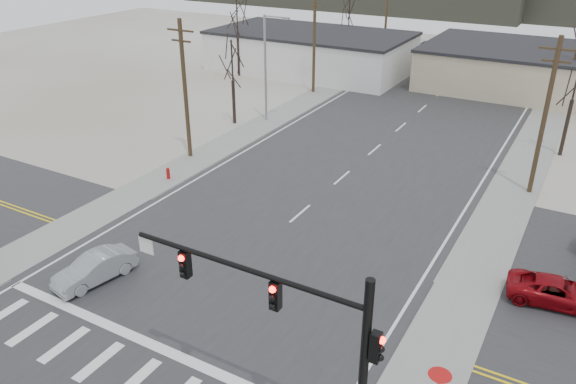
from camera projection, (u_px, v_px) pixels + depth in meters
name	position (u px, v px, depth m)	size (l,w,h in m)	color
ground	(222.00, 281.00, 27.44)	(140.00, 140.00, 0.00)	silver
main_road	(348.00, 173.00, 39.17)	(18.00, 110.00, 0.05)	#28282B
cross_road	(222.00, 281.00, 27.44)	(90.00, 10.00, 0.04)	#28282B
sidewalk_left	(258.00, 127.00, 47.78)	(3.00, 90.00, 0.06)	gray
sidewalk_right	(520.00, 178.00, 38.36)	(3.00, 90.00, 0.06)	gray
traffic_signal_mast	(307.00, 331.00, 17.04)	(8.95, 0.43, 7.20)	black
fire_hydrant	(168.00, 173.00, 38.04)	(0.24, 0.24, 0.87)	#A50C0C
yield_sign	(439.00, 381.00, 18.69)	(0.80, 0.80, 2.35)	gray
building_left_far	(311.00, 51.00, 64.85)	(22.30, 12.30, 4.50)	silver
building_right_far	(558.00, 72.00, 56.47)	(26.30, 14.30, 4.30)	#BBB28F
upole_left_b	(185.00, 88.00, 39.66)	(2.20, 0.30, 10.00)	#3F2F1D
upole_left_c	(314.00, 40.00, 55.30)	(2.20, 0.30, 10.00)	#3F2F1D
upole_left_d	(386.00, 14.00, 70.94)	(2.20, 0.30, 10.00)	#3F2F1D
upole_right_a	(545.00, 115.00, 34.13)	(2.20, 0.30, 10.00)	#3F2F1D
streetlight_main	(267.00, 63.00, 47.23)	(2.40, 0.25, 9.00)	gray
tree_left_near	(232.00, 63.00, 46.58)	(3.30, 3.30, 7.35)	black
tree_left_far	(349.00, 10.00, 66.90)	(3.96, 3.96, 8.82)	black
tree_left_mid	(237.00, 18.00, 61.07)	(3.96, 3.96, 8.82)	black
sedan_crossing	(95.00, 268.00, 27.17)	(1.42, 4.09, 1.35)	gray
car_far_a	(498.00, 66.00, 64.32)	(2.13, 5.24, 1.52)	black
car_far_b	(427.00, 46.00, 75.43)	(1.55, 3.84, 1.31)	black
car_parked_red	(557.00, 292.00, 25.60)	(2.02, 4.37, 1.22)	maroon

